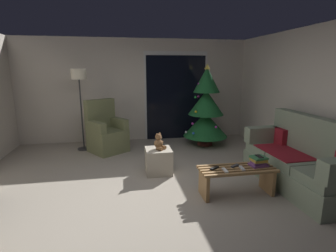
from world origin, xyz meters
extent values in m
plane|color=#9E9384|center=(0.00, 0.00, 0.00)|extent=(7.00, 7.00, 0.00)
cube|color=beige|center=(0.00, 3.06, 1.25)|extent=(5.72, 0.12, 2.50)
cube|color=beige|center=(2.86, 0.00, 1.25)|extent=(0.12, 6.00, 2.50)
cube|color=silver|center=(1.01, 2.99, 1.10)|extent=(1.60, 0.02, 2.20)
cube|color=black|center=(1.01, 2.97, 1.05)|extent=(1.50, 0.02, 2.10)
cube|color=gray|center=(2.25, -0.16, 0.17)|extent=(0.82, 1.92, 0.34)
cube|color=gray|center=(2.25, -0.78, 0.41)|extent=(0.70, 0.62, 0.14)
cube|color=gray|center=(2.23, -0.16, 0.41)|extent=(0.70, 0.62, 0.14)
cube|color=gray|center=(2.21, 0.46, 0.41)|extent=(0.70, 0.62, 0.14)
cube|color=gray|center=(2.55, -0.15, 0.78)|extent=(0.26, 1.91, 0.60)
cube|color=gray|center=(2.22, 0.71, 0.62)|extent=(0.77, 0.22, 0.28)
cube|color=maroon|center=(2.20, 0.09, 0.49)|extent=(0.63, 0.92, 0.02)
cube|color=maroon|center=(2.39, 0.55, 0.62)|extent=(0.13, 0.32, 0.28)
cube|color=#9E7547|center=(1.24, -0.40, 0.39)|extent=(1.10, 0.05, 0.04)
cube|color=#9E7547|center=(1.24, -0.31, 0.39)|extent=(1.10, 0.05, 0.04)
cube|color=#9E7547|center=(1.24, -0.22, 0.39)|extent=(1.10, 0.05, 0.04)
cube|color=#9E7547|center=(1.24, -0.14, 0.39)|extent=(1.10, 0.05, 0.04)
cube|color=#9E7547|center=(1.24, -0.05, 0.39)|extent=(1.10, 0.05, 0.04)
cube|color=#9E7547|center=(0.75, -0.22, 0.19)|extent=(0.05, 0.36, 0.37)
cube|color=#9E7547|center=(1.73, -0.22, 0.19)|extent=(0.05, 0.36, 0.37)
cube|color=#ADADB2|center=(1.29, -0.29, 0.42)|extent=(0.06, 0.16, 0.02)
cube|color=black|center=(0.91, -0.21, 0.42)|extent=(0.16, 0.12, 0.02)
cube|color=#333338|center=(1.23, -0.18, 0.42)|extent=(0.16, 0.12, 0.02)
cube|color=silver|center=(1.02, -0.31, 0.42)|extent=(0.05, 0.16, 0.02)
cube|color=#6B3D7A|center=(1.58, -0.21, 0.43)|extent=(0.27, 0.20, 0.03)
cube|color=#6B3D7A|center=(1.57, -0.22, 0.46)|extent=(0.19, 0.15, 0.04)
cube|color=#B79333|center=(1.57, -0.21, 0.50)|extent=(0.20, 0.18, 0.04)
cube|color=#337042|center=(1.57, -0.21, 0.54)|extent=(0.23, 0.22, 0.03)
cube|color=black|center=(1.58, -0.21, 0.55)|extent=(0.08, 0.15, 0.01)
cylinder|color=#4C1E19|center=(1.57, 2.23, 0.05)|extent=(0.36, 0.36, 0.10)
cylinder|color=brown|center=(1.57, 2.23, 0.16)|extent=(0.08, 0.08, 0.12)
cone|color=#195628|center=(1.57, 2.23, 0.50)|extent=(1.03, 1.03, 0.57)
cone|color=#195628|center=(1.57, 2.23, 1.02)|extent=(0.82, 0.82, 0.57)
cone|color=#195628|center=(1.57, 2.23, 1.54)|extent=(0.61, 0.61, 0.57)
sphere|color=#B233A5|center=(1.19, 2.01, 0.58)|extent=(0.06, 0.06, 0.06)
sphere|color=#B233A5|center=(1.38, 2.22, 1.45)|extent=(0.06, 0.06, 0.06)
sphere|color=#B233A5|center=(1.67, 1.79, 0.53)|extent=(0.06, 0.06, 0.06)
sphere|color=#B233A5|center=(1.69, 2.36, 1.48)|extent=(0.06, 0.06, 0.06)
sphere|color=gold|center=(1.27, 2.03, 0.85)|extent=(0.06, 0.06, 0.06)
sphere|color=blue|center=(1.19, 1.92, 0.38)|extent=(0.06, 0.06, 0.06)
sphere|color=#1E8C33|center=(1.30, 2.20, 1.15)|extent=(0.06, 0.06, 0.06)
sphere|color=#B233A5|center=(1.46, 2.49, 1.13)|extent=(0.06, 0.06, 0.06)
sphere|color=white|center=(1.08, 2.15, 0.36)|extent=(0.06, 0.06, 0.06)
cone|color=#EAD14C|center=(1.57, 2.23, 1.83)|extent=(0.14, 0.14, 0.12)
cube|color=olive|center=(-0.68, 2.13, 0.16)|extent=(0.95, 0.95, 0.31)
cube|color=olive|center=(-0.68, 2.13, 0.40)|extent=(0.95, 0.95, 0.18)
cube|color=olive|center=(-0.84, 2.35, 0.81)|extent=(0.65, 0.52, 0.64)
cube|color=olive|center=(-0.44, 2.27, 0.60)|extent=(0.45, 0.55, 0.22)
cube|color=olive|center=(-0.90, 1.95, 0.60)|extent=(0.45, 0.55, 0.22)
cylinder|color=#2D2D30|center=(-1.23, 2.38, 0.01)|extent=(0.28, 0.28, 0.02)
cylinder|color=#2D2D30|center=(-1.23, 2.38, 0.80)|extent=(0.03, 0.03, 1.55)
cylinder|color=beige|center=(-1.23, 2.38, 1.67)|extent=(0.32, 0.32, 0.22)
cube|color=#B2A893|center=(0.24, 0.76, 0.22)|extent=(0.44, 0.44, 0.43)
cylinder|color=brown|center=(0.32, 0.75, 0.47)|extent=(0.12, 0.12, 0.06)
cylinder|color=brown|center=(0.25, 0.68, 0.47)|extent=(0.12, 0.12, 0.06)
sphere|color=brown|center=(0.24, 0.76, 0.53)|extent=(0.15, 0.15, 0.15)
sphere|color=brown|center=(0.24, 0.76, 0.65)|extent=(0.11, 0.11, 0.11)
sphere|color=#A37A51|center=(0.28, 0.73, 0.64)|extent=(0.04, 0.04, 0.04)
sphere|color=brown|center=(0.27, 0.79, 0.70)|extent=(0.04, 0.04, 0.04)
sphere|color=brown|center=(0.22, 0.73, 0.70)|extent=(0.04, 0.04, 0.04)
sphere|color=brown|center=(0.31, 0.80, 0.54)|extent=(0.06, 0.06, 0.06)
sphere|color=brown|center=(0.21, 0.70, 0.54)|extent=(0.06, 0.06, 0.06)
camera|label=1|loc=(-0.35, -3.48, 1.81)|focal=27.69mm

